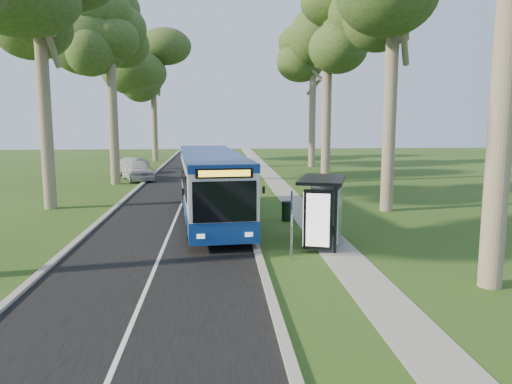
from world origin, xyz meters
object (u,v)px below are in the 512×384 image
litter_bin (287,211)px  car_silver (131,166)px  bus (211,186)px  bus_shelter (328,199)px  bus_stop_sign (292,217)px  car_white (137,170)px

litter_bin → car_silver: 23.47m
bus → car_silver: 21.72m
bus_shelter → litter_bin: bearing=117.5°
car_silver → bus_stop_sign: bearing=-49.3°
bus → car_white: 17.24m
bus → bus_shelter: size_ratio=3.69×
bus → bus_shelter: (4.47, -5.24, 0.15)m
litter_bin → bus_stop_sign: bearing=-96.5°
car_silver → bus_shelter: bearing=-45.0°
bus_shelter → car_silver: bus_shelter is taller
bus_stop_sign → bus_shelter: bearing=53.8°
car_white → bus_shelter: bearing=-84.6°
bus_stop_sign → car_silver: bus_stop_sign is taller
bus_stop_sign → bus_shelter: 2.32m
bus_shelter → car_white: bearing=133.4°
bus_shelter → litter_bin: 5.15m
bus_shelter → car_white: 23.84m
bus → litter_bin: 3.81m
bus → bus_shelter: bearing=-54.8°
bus → car_silver: bus is taller
bus → litter_bin: size_ratio=13.33×
car_white → car_silver: car_white is taller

